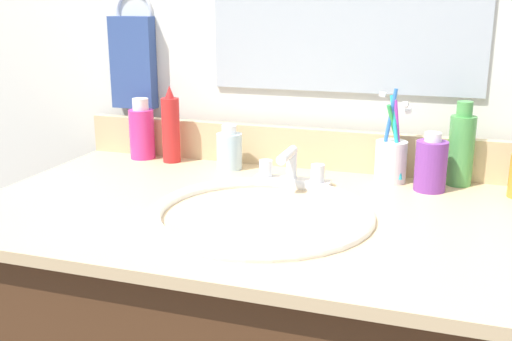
{
  "coord_description": "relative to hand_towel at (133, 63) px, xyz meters",
  "views": [
    {
      "loc": [
        0.34,
        -1.0,
        1.21
      ],
      "look_at": [
        0.01,
        0.0,
        0.92
      ],
      "focal_mm": 42.47,
      "sensor_mm": 36.0,
      "label": 1
    }
  ],
  "objects": [
    {
      "name": "countertop",
      "position": [
        0.41,
        -0.32,
        -0.23
      ],
      "size": [
        1.03,
        0.62,
        0.02
      ],
      "primitive_type": "cube",
      "color": "#D1B284",
      "rests_on": "vanity_cabinet"
    },
    {
      "name": "backsplash",
      "position": [
        0.41,
        -0.02,
        -0.18
      ],
      "size": [
        1.03,
        0.02,
        0.09
      ],
      "primitive_type": "cube",
      "color": "#D1B284",
      "rests_on": "countertop"
    },
    {
      "name": "back_wall",
      "position": [
        0.41,
        0.04,
        -0.42
      ],
      "size": [
        2.13,
        0.04,
        1.3
      ],
      "primitive_type": "cube",
      "color": "silver",
      "rests_on": "ground_plane"
    },
    {
      "name": "towel_ring",
      "position": [
        0.0,
        0.02,
        0.12
      ],
      "size": [
        0.1,
        0.01,
        0.1
      ],
      "primitive_type": "torus",
      "rotation": [
        1.57,
        0.0,
        0.0
      ],
      "color": "silver"
    },
    {
      "name": "hand_towel",
      "position": [
        0.0,
        0.0,
        0.0
      ],
      "size": [
        0.11,
        0.04,
        0.22
      ],
      "primitive_type": "cube",
      "color": "#334C8C"
    },
    {
      "name": "sink_basin",
      "position": [
        0.45,
        -0.37,
        -0.25
      ],
      "size": [
        0.4,
        0.4,
        0.11
      ],
      "color": "white",
      "rests_on": "countertop"
    },
    {
      "name": "faucet",
      "position": [
        0.45,
        -0.17,
        -0.19
      ],
      "size": [
        0.16,
        0.1,
        0.08
      ],
      "color": "silver",
      "rests_on": "countertop"
    },
    {
      "name": "bottle_spray_red",
      "position": [
        0.13,
        -0.07,
        -0.14
      ],
      "size": [
        0.04,
        0.04,
        0.18
      ],
      "color": "red",
      "rests_on": "countertop"
    },
    {
      "name": "bottle_soap_pink",
      "position": [
        0.05,
        -0.06,
        -0.16
      ],
      "size": [
        0.06,
        0.06,
        0.14
      ],
      "color": "#D8338C",
      "rests_on": "countertop"
    },
    {
      "name": "bottle_gel_clear",
      "position": [
        0.28,
        -0.09,
        -0.18
      ],
      "size": [
        0.06,
        0.06,
        0.1
      ],
      "color": "silver",
      "rests_on": "countertop"
    },
    {
      "name": "bottle_toner_green",
      "position": [
        0.77,
        -0.05,
        -0.14
      ],
      "size": [
        0.05,
        0.05,
        0.17
      ],
      "color": "#4C9E4C",
      "rests_on": "countertop"
    },
    {
      "name": "bottle_cream_purple",
      "position": [
        0.72,
        -0.11,
        -0.17
      ],
      "size": [
        0.06,
        0.06,
        0.12
      ],
      "color": "#7A3899",
      "rests_on": "countertop"
    },
    {
      "name": "cup_white_ceramic",
      "position": [
        0.64,
        -0.08,
        -0.17
      ],
      "size": [
        0.07,
        0.07,
        0.2
      ],
      "color": "white",
      "rests_on": "countertop"
    }
  ]
}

